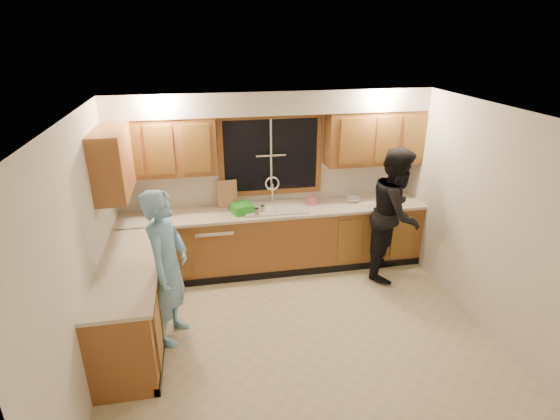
# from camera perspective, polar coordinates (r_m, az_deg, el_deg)

# --- Properties ---
(floor) EXTENTS (4.20, 4.20, 0.00)m
(floor) POSITION_cam_1_polar(r_m,az_deg,el_deg) (5.12, 2.65, -16.24)
(floor) COLOR beige
(floor) RESTS_ON ground
(ceiling) EXTENTS (4.20, 4.20, 0.00)m
(ceiling) POSITION_cam_1_polar(r_m,az_deg,el_deg) (4.06, 3.29, 12.47)
(ceiling) COLOR silver
(wall_back) EXTENTS (4.20, 0.00, 4.20)m
(wall_back) POSITION_cam_1_polar(r_m,az_deg,el_deg) (6.18, -1.18, 4.05)
(wall_back) COLOR silver
(wall_back) RESTS_ON ground
(wall_left) EXTENTS (0.00, 3.80, 3.80)m
(wall_left) POSITION_cam_1_polar(r_m,az_deg,el_deg) (4.49, -24.26, -5.48)
(wall_left) COLOR silver
(wall_left) RESTS_ON ground
(wall_right) EXTENTS (0.00, 3.80, 3.80)m
(wall_right) POSITION_cam_1_polar(r_m,az_deg,el_deg) (5.32, 25.52, -1.38)
(wall_right) COLOR silver
(wall_right) RESTS_ON ground
(base_cabinets_back) EXTENTS (4.20, 0.60, 0.88)m
(base_cabinets_back) POSITION_cam_1_polar(r_m,az_deg,el_deg) (6.21, -0.66, -3.92)
(base_cabinets_back) COLOR brown
(base_cabinets_back) RESTS_ON ground
(base_cabinets_left) EXTENTS (0.60, 1.90, 0.88)m
(base_cabinets_left) POSITION_cam_1_polar(r_m,az_deg,el_deg) (5.12, -18.67, -11.53)
(base_cabinets_left) COLOR brown
(base_cabinets_left) RESTS_ON ground
(countertop_back) EXTENTS (4.20, 0.63, 0.04)m
(countertop_back) POSITION_cam_1_polar(r_m,az_deg,el_deg) (6.01, -0.65, -0.05)
(countertop_back) COLOR beige
(countertop_back) RESTS_ON base_cabinets_back
(countertop_left) EXTENTS (0.63, 1.90, 0.04)m
(countertop_left) POSITION_cam_1_polar(r_m,az_deg,el_deg) (4.88, -19.17, -7.03)
(countertop_left) COLOR beige
(countertop_left) RESTS_ON base_cabinets_left
(upper_cabinets_left) EXTENTS (1.35, 0.33, 0.75)m
(upper_cabinets_left) POSITION_cam_1_polar(r_m,az_deg,el_deg) (5.80, -15.11, 7.97)
(upper_cabinets_left) COLOR brown
(upper_cabinets_left) RESTS_ON wall_back
(upper_cabinets_right) EXTENTS (1.35, 0.33, 0.75)m
(upper_cabinets_right) POSITION_cam_1_polar(r_m,az_deg,el_deg) (6.26, 12.19, 9.27)
(upper_cabinets_right) COLOR brown
(upper_cabinets_right) RESTS_ON wall_back
(upper_cabinets_return) EXTENTS (0.33, 0.90, 0.75)m
(upper_cabinets_return) POSITION_cam_1_polar(r_m,az_deg,el_deg) (5.27, -21.03, 5.83)
(upper_cabinets_return) COLOR brown
(upper_cabinets_return) RESTS_ON wall_left
(soffit) EXTENTS (4.20, 0.35, 0.30)m
(soffit) POSITION_cam_1_polar(r_m,az_deg,el_deg) (5.75, -0.97, 13.96)
(soffit) COLOR silver
(soffit) RESTS_ON wall_back
(window_frame) EXTENTS (1.44, 0.03, 1.14)m
(window_frame) POSITION_cam_1_polar(r_m,az_deg,el_deg) (6.07, -1.20, 7.16)
(window_frame) COLOR black
(window_frame) RESTS_ON wall_back
(sink) EXTENTS (0.86, 0.52, 0.57)m
(sink) POSITION_cam_1_polar(r_m,az_deg,el_deg) (6.04, -0.69, -0.29)
(sink) COLOR silver
(sink) RESTS_ON countertop_back
(dishwasher) EXTENTS (0.60, 0.56, 0.82)m
(dishwasher) POSITION_cam_1_polar(r_m,az_deg,el_deg) (6.14, -8.50, -4.83)
(dishwasher) COLOR silver
(dishwasher) RESTS_ON floor
(stove) EXTENTS (0.58, 0.75, 0.90)m
(stove) POSITION_cam_1_polar(r_m,az_deg,el_deg) (4.65, -19.52, -15.31)
(stove) COLOR silver
(stove) RESTS_ON floor
(man) EXTENTS (0.60, 0.74, 1.75)m
(man) POSITION_cam_1_polar(r_m,az_deg,el_deg) (4.80, -14.49, -7.29)
(man) COLOR #71ABD6
(man) RESTS_ON floor
(woman) EXTENTS (1.07, 1.12, 1.81)m
(woman) POSITION_cam_1_polar(r_m,az_deg,el_deg) (6.10, 14.88, -0.42)
(woman) COLOR black
(woman) RESTS_ON floor
(knife_block) EXTENTS (0.16, 0.16, 0.23)m
(knife_block) POSITION_cam_1_polar(r_m,az_deg,el_deg) (6.07, -16.81, 0.54)
(knife_block) COLOR brown
(knife_block) RESTS_ON countertop_back
(cutting_board) EXTENTS (0.28, 0.10, 0.37)m
(cutting_board) POSITION_cam_1_polar(r_m,az_deg,el_deg) (6.08, -6.91, 2.15)
(cutting_board) COLOR tan
(cutting_board) RESTS_ON countertop_back
(dish_crate) EXTENTS (0.32, 0.31, 0.13)m
(dish_crate) POSITION_cam_1_polar(r_m,az_deg,el_deg) (5.88, -4.97, 0.23)
(dish_crate) COLOR green
(dish_crate) RESTS_ON countertop_back
(soap_bottle) EXTENTS (0.08, 0.09, 0.18)m
(soap_bottle) POSITION_cam_1_polar(r_m,az_deg,el_deg) (6.13, 4.25, 1.48)
(soap_bottle) COLOR #E35688
(soap_bottle) RESTS_ON countertop_back
(bowl) EXTENTS (0.27, 0.27, 0.05)m
(bowl) POSITION_cam_1_polar(r_m,az_deg,el_deg) (6.35, 9.47, 1.37)
(bowl) COLOR silver
(bowl) RESTS_ON countertop_back
(can_left) EXTENTS (0.07, 0.07, 0.12)m
(can_left) POSITION_cam_1_polar(r_m,az_deg,el_deg) (5.75, -3.05, -0.32)
(can_left) COLOR #B8A58E
(can_left) RESTS_ON countertop_back
(can_right) EXTENTS (0.07, 0.07, 0.11)m
(can_right) POSITION_cam_1_polar(r_m,az_deg,el_deg) (5.84, -2.30, 0.06)
(can_right) COLOR #B8A58E
(can_right) RESTS_ON countertop_back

